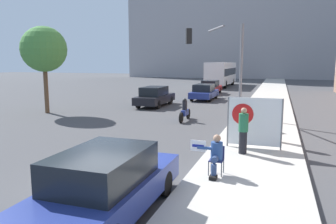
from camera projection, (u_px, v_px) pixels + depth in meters
ground_plane at (109, 188)px, 8.84m from camera, size 160.00×160.00×0.00m
sidewalk_curb at (266, 112)px, 21.76m from camera, size 3.35×90.00×0.15m
seated_protester at (215, 154)px, 9.34m from camera, size 0.96×0.77×1.17m
jogger_on_sidewalk at (243, 130)px, 11.50m from camera, size 0.34×0.34×1.64m
pedestrian_behind at (276, 120)px, 13.25m from camera, size 0.34×0.34×1.73m
protest_banner at (254, 122)px, 12.24m from camera, size 2.02×0.06×1.91m
traffic_light_pole at (221, 54)px, 18.52m from camera, size 3.04×2.81×5.35m
parked_car_curbside at (106, 184)px, 7.09m from camera, size 1.85×4.66×1.52m
car_on_road_nearest at (155, 97)px, 25.09m from camera, size 1.76×4.68×1.50m
car_on_road_midblock at (204, 92)px, 29.25m from camera, size 1.82×4.48×1.41m
car_on_road_distant at (210, 87)px, 34.83m from camera, size 1.75×4.34×1.43m
city_bus_on_road at (221, 73)px, 45.17m from camera, size 2.53×11.36×3.30m
motorcycle_on_road at (185, 111)px, 18.83m from camera, size 0.28×2.10×1.31m
street_tree_near_curb at (44, 49)px, 21.26m from camera, size 2.95×2.95×5.67m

